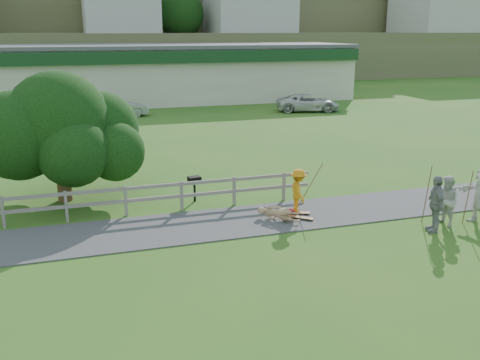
{
  "coord_description": "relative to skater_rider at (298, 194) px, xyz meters",
  "views": [
    {
      "loc": [
        -5.62,
        -14.97,
        6.35
      ],
      "look_at": [
        -0.19,
        2.0,
        1.34
      ],
      "focal_mm": 40.0,
      "sensor_mm": 36.0,
      "label": 1
    }
  ],
  "objects": [
    {
      "name": "ground",
      "position": [
        -1.8,
        -1.51,
        -0.8
      ],
      "size": [
        260.0,
        260.0,
        0.0
      ],
      "primitive_type": "plane",
      "color": "#2A611B",
      "rests_on": "ground"
    },
    {
      "name": "path",
      "position": [
        -1.8,
        -0.01,
        -0.78
      ],
      "size": [
        34.0,
        3.0,
        0.04
      ],
      "primitive_type": "cube",
      "color": "#37383A",
      "rests_on": "ground"
    },
    {
      "name": "fence",
      "position": [
        -6.42,
        1.79,
        -0.07
      ],
      "size": [
        15.05,
        0.1,
        1.1
      ],
      "color": "slate",
      "rests_on": "ground"
    },
    {
      "name": "strip_mall",
      "position": [
        2.2,
        33.43,
        1.78
      ],
      "size": [
        32.5,
        10.75,
        5.1
      ],
      "color": "beige",
      "rests_on": "ground"
    },
    {
      "name": "skater_rider",
      "position": [
        0.0,
        0.0,
        0.0
      ],
      "size": [
        0.71,
        1.09,
        1.59
      ],
      "primitive_type": "imported",
      "rotation": [
        0.0,
        0.0,
        1.45
      ],
      "color": "orange",
      "rests_on": "ground"
    },
    {
      "name": "skater_fallen",
      "position": [
        -0.89,
        -0.38,
        -0.52
      ],
      "size": [
        1.39,
        1.28,
        0.56
      ],
      "primitive_type": "imported",
      "rotation": [
        0.0,
        0.0,
        0.72
      ],
      "color": "tan",
      "rests_on": "ground"
    },
    {
      "name": "spectator_a",
      "position": [
        4.31,
        -2.46,
        0.06
      ],
      "size": [
        0.69,
        0.86,
        1.72
      ],
      "primitive_type": "imported",
      "rotation": [
        0.0,
        0.0,
        4.76
      ],
      "color": "beige",
      "rests_on": "ground"
    },
    {
      "name": "spectator_b",
      "position": [
        3.6,
        -2.78,
        0.15
      ],
      "size": [
        0.77,
        1.19,
        1.88
      ],
      "primitive_type": "imported",
      "rotation": [
        0.0,
        0.0,
        4.41
      ],
      "color": "gray",
      "rests_on": "ground"
    },
    {
      "name": "car_silver",
      "position": [
        -3.92,
        24.52,
        -0.09
      ],
      "size": [
        4.5,
        2.22,
        1.42
      ],
      "primitive_type": "imported",
      "rotation": [
        0.0,
        0.0,
        1.74
      ],
      "color": "#9A9DA1",
      "rests_on": "ground"
    },
    {
      "name": "car_white",
      "position": [
        10.97,
        22.99,
        -0.09
      ],
      "size": [
        5.45,
        3.48,
        1.4
      ],
      "primitive_type": "imported",
      "rotation": [
        0.0,
        0.0,
        1.33
      ],
      "color": "silver",
      "rests_on": "ground"
    },
    {
      "name": "tree",
      "position": [
        -7.86,
        4.34,
        1.33
      ],
      "size": [
        6.22,
        6.22,
        4.25
      ],
      "primitive_type": null,
      "color": "black",
      "rests_on": "ground"
    },
    {
      "name": "bbq",
      "position": [
        -3.12,
        2.69,
        -0.3
      ],
      "size": [
        0.51,
        0.42,
        0.99
      ],
      "primitive_type": null,
      "rotation": [
        0.0,
        0.0,
        0.18
      ],
      "color": "black",
      "rests_on": "ground"
    },
    {
      "name": "longboard_rider",
      "position": [
        0.0,
        -0.0,
        -0.75
      ],
      "size": [
        0.91,
        0.49,
        0.1
      ],
      "primitive_type": null,
      "rotation": [
        0.0,
        0.0,
        -0.33
      ],
      "color": "brown",
      "rests_on": "ground"
    },
    {
      "name": "longboard_fallen",
      "position": [
        -0.09,
        -0.48,
        -0.75
      ],
      "size": [
        0.81,
        0.74,
        0.1
      ],
      "primitive_type": null,
      "rotation": [
        0.0,
        0.0,
        -0.72
      ],
      "color": "brown",
      "rests_on": "ground"
    },
    {
      "name": "helmet",
      "position": [
        -0.29,
        -0.03,
        -0.65
      ],
      "size": [
        0.29,
        0.29,
        0.29
      ],
      "primitive_type": "sphere",
      "color": "#A81024",
      "rests_on": "ground"
    },
    {
      "name": "pole_rider",
      "position": [
        0.6,
        0.4,
        0.21
      ],
      "size": [
        0.03,
        0.03,
        2.02
      ],
      "primitive_type": "cylinder",
      "color": "brown",
      "rests_on": "ground"
    },
    {
      "name": "pole_spec_left",
      "position": [
        3.89,
        -1.93,
        0.2
      ],
      "size": [
        0.03,
        0.03,
        1.98
      ],
      "primitive_type": "cylinder",
      "color": "brown",
      "rests_on": "ground"
    },
    {
      "name": "pole_spec_right",
      "position": [
        5.19,
        -2.4,
        0.12
      ],
      "size": [
        0.03,
        0.03,
        1.82
      ],
      "primitive_type": "cylinder",
      "color": "brown",
      "rests_on": "ground"
    }
  ]
}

